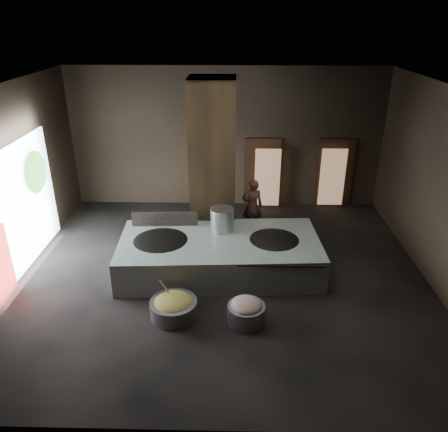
{
  "coord_description": "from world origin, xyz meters",
  "views": [
    {
      "loc": [
        0.27,
        -9.25,
        5.92
      ],
      "look_at": [
        0.02,
        0.77,
        1.25
      ],
      "focal_mm": 35.0,
      "sensor_mm": 36.0,
      "label": 1
    }
  ],
  "objects_px": {
    "stock_pot": "(222,220)",
    "meat_basin": "(246,314)",
    "wok_right": "(274,243)",
    "veg_basin": "(174,308)",
    "cook": "(252,206)",
    "hearth_platform": "(220,255)",
    "wok_left": "(161,244)"
  },
  "relations": [
    {
      "from": "wok_left",
      "to": "veg_basin",
      "type": "height_order",
      "value": "wok_left"
    },
    {
      "from": "hearth_platform",
      "to": "wok_left",
      "type": "distance_m",
      "value": 1.49
    },
    {
      "from": "stock_pot",
      "to": "veg_basin",
      "type": "height_order",
      "value": "stock_pot"
    },
    {
      "from": "wok_left",
      "to": "meat_basin",
      "type": "height_order",
      "value": "wok_left"
    },
    {
      "from": "hearth_platform",
      "to": "stock_pot",
      "type": "height_order",
      "value": "stock_pot"
    },
    {
      "from": "stock_pot",
      "to": "wok_left",
      "type": "bearing_deg",
      "value": -158.2
    },
    {
      "from": "cook",
      "to": "meat_basin",
      "type": "relative_size",
      "value": 2.1
    },
    {
      "from": "wok_left",
      "to": "wok_right",
      "type": "height_order",
      "value": "wok_left"
    },
    {
      "from": "wok_right",
      "to": "cook",
      "type": "height_order",
      "value": "cook"
    },
    {
      "from": "wok_left",
      "to": "meat_basin",
      "type": "relative_size",
      "value": 1.98
    },
    {
      "from": "veg_basin",
      "to": "meat_basin",
      "type": "distance_m",
      "value": 1.56
    },
    {
      "from": "stock_pot",
      "to": "veg_basin",
      "type": "xyz_separation_m",
      "value": [
        -0.97,
        -2.44,
        -0.94
      ]
    },
    {
      "from": "hearth_platform",
      "to": "cook",
      "type": "distance_m",
      "value": 2.37
    },
    {
      "from": "stock_pot",
      "to": "meat_basin",
      "type": "distance_m",
      "value": 2.85
    },
    {
      "from": "stock_pot",
      "to": "veg_basin",
      "type": "relative_size",
      "value": 0.63
    },
    {
      "from": "wok_right",
      "to": "stock_pot",
      "type": "relative_size",
      "value": 2.25
    },
    {
      "from": "wok_right",
      "to": "veg_basin",
      "type": "distance_m",
      "value": 3.04
    },
    {
      "from": "hearth_platform",
      "to": "stock_pot",
      "type": "bearing_deg",
      "value": 81.73
    },
    {
      "from": "hearth_platform",
      "to": "veg_basin",
      "type": "xyz_separation_m",
      "value": [
        -0.92,
        -1.89,
        -0.24
      ]
    },
    {
      "from": "wok_right",
      "to": "cook",
      "type": "relative_size",
      "value": 0.88
    },
    {
      "from": "veg_basin",
      "to": "meat_basin",
      "type": "xyz_separation_m",
      "value": [
        1.55,
        -0.19,
        0.03
      ]
    },
    {
      "from": "wok_left",
      "to": "stock_pot",
      "type": "height_order",
      "value": "stock_pot"
    },
    {
      "from": "veg_basin",
      "to": "wok_left",
      "type": "bearing_deg",
      "value": 106.06
    },
    {
      "from": "meat_basin",
      "to": "wok_right",
      "type": "bearing_deg",
      "value": 71.27
    },
    {
      "from": "wok_left",
      "to": "wok_right",
      "type": "xyz_separation_m",
      "value": [
        2.8,
        0.1,
        0.0
      ]
    },
    {
      "from": "hearth_platform",
      "to": "wok_right",
      "type": "distance_m",
      "value": 1.39
    },
    {
      "from": "wok_left",
      "to": "stock_pot",
      "type": "xyz_separation_m",
      "value": [
        1.5,
        0.6,
        0.38
      ]
    },
    {
      "from": "stock_pot",
      "to": "meat_basin",
      "type": "bearing_deg",
      "value": -77.62
    },
    {
      "from": "hearth_platform",
      "to": "cook",
      "type": "relative_size",
      "value": 2.99
    },
    {
      "from": "hearth_platform",
      "to": "wok_left",
      "type": "bearing_deg",
      "value": 178.9
    },
    {
      "from": "wok_left",
      "to": "stock_pot",
      "type": "distance_m",
      "value": 1.66
    },
    {
      "from": "wok_right",
      "to": "stock_pot",
      "type": "bearing_deg",
      "value": 158.96
    }
  ]
}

